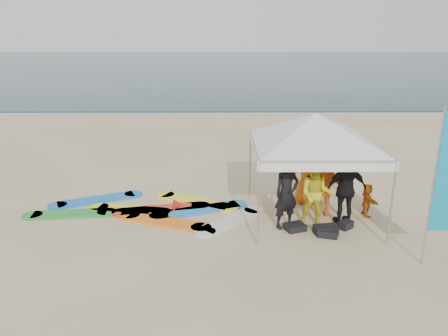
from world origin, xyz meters
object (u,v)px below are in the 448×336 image
person_orange_b (308,172)px  person_seated (367,200)px  marker_pennant (179,205)px  person_yellow (316,194)px  surfboard_spread (156,210)px  person_orange_a (324,183)px  canopy_tent (316,113)px  feather_flag (447,175)px  person_black_b (346,189)px  person_black_a (287,194)px

person_orange_b → person_seated: person_orange_b is taller
person_orange_b → marker_pennant: size_ratio=3.00×
person_yellow → marker_pennant: person_yellow is taller
marker_pennant → surfboard_spread: marker_pennant is taller
person_orange_a → person_orange_b: 0.87m
person_yellow → canopy_tent: size_ratio=0.41×
canopy_tent → feather_flag: size_ratio=1.26×
person_seated → person_orange_a: bearing=79.9°
person_yellow → person_seated: size_ratio=1.95×
person_black_b → person_seated: person_black_b is taller
marker_pennant → surfboard_spread: 1.11m
person_seated → person_yellow: bearing=107.5°
person_seated → feather_flag: bearing=-171.9°
person_yellow → canopy_tent: (-0.01, 0.52, 1.97)m
person_black_b → canopy_tent: size_ratio=0.43×
person_black_b → canopy_tent: (-0.82, 0.31, 1.92)m
person_seated → canopy_tent: canopy_tent is taller
person_yellow → feather_flag: (2.21, -1.92, 1.14)m
person_orange_a → surfboard_spread: (-4.61, 0.24, -0.89)m
person_black_a → feather_flag: feather_flag is taller
person_orange_a → marker_pennant: person_orange_a is taller
person_black_b → canopy_tent: canopy_tent is taller
person_black_b → surfboard_spread: (-5.06, 0.80, -0.91)m
person_orange_a → surfboard_spread: size_ratio=0.29×
person_yellow → person_orange_b: size_ratio=0.93×
person_orange_b → person_seated: bearing=161.1°
person_yellow → person_black_b: bearing=25.7°
person_yellow → person_orange_b: (0.10, 1.59, 0.07)m
person_orange_b → marker_pennant: person_orange_b is taller
person_yellow → person_orange_b: person_orange_b is taller
person_yellow → surfboard_spread: 4.45m
surfboard_spread → feather_flag: bearing=-24.4°
person_seated → surfboard_spread: 5.83m
canopy_tent → surfboard_spread: (-4.23, 0.48, -2.83)m
person_orange_b → person_seated: (1.46, -0.91, -0.50)m
person_yellow → marker_pennant: (-3.53, 0.28, -0.40)m
person_seated → feather_flag: (0.65, -2.60, 1.58)m
person_black_a → person_orange_a: person_orange_a is taller
person_black_a → person_yellow: (0.76, 0.05, -0.03)m
marker_pennant → person_orange_a: bearing=7.1°
surfboard_spread → person_yellow: bearing=-13.3°
person_yellow → person_seated: bearing=34.9°
person_seated → canopy_tent: size_ratio=0.21×
person_yellow → marker_pennant: size_ratio=2.80×
feather_flag → person_yellow: bearing=139.0°
person_orange_a → marker_pennant: 3.95m
person_yellow → person_seated: 1.76m
person_orange_b → feather_flag: bearing=134.1°
person_black_a → canopy_tent: canopy_tent is taller
person_black_b → person_orange_a: bearing=-61.6°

